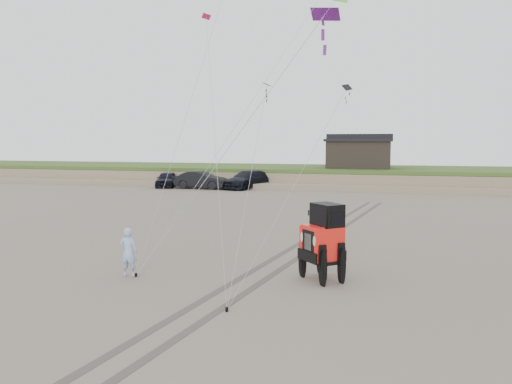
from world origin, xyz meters
TOP-DOWN VIEW (x-y plane):
  - ground at (0.00, 0.00)m, footprint 160.00×160.00m
  - dune_ridge at (0.00, 37.50)m, footprint 160.00×14.25m
  - cabin at (2.00, 37.00)m, footprint 6.40×5.40m
  - truck_a at (-15.52, 30.12)m, footprint 2.86×4.62m
  - truck_b at (-11.73, 29.39)m, footprint 4.94×1.85m
  - truck_c at (-7.63, 30.73)m, footprint 4.27×6.18m
  - jeep at (3.19, 1.88)m, footprint 5.33×5.13m
  - man at (-2.82, 0.67)m, footprint 0.63×0.45m
  - kite_flock at (1.93, 8.11)m, footprint 8.14×4.77m
  - stake_main at (-2.60, 0.72)m, footprint 0.08×0.08m
  - stake_aux at (1.27, -1.64)m, footprint 0.08×0.08m
  - tire_tracks at (2.00, 8.00)m, footprint 5.22×29.74m

SIDE VIEW (x-z plane):
  - ground at x=0.00m, z-range 0.00..0.00m
  - tire_tracks at x=2.00m, z-range 0.00..0.01m
  - stake_main at x=-2.60m, z-range 0.00..0.12m
  - stake_aux at x=1.27m, z-range 0.00..0.12m
  - truck_a at x=-15.52m, z-range 0.00..1.47m
  - man at x=-2.82m, z-range 0.00..1.59m
  - truck_b at x=-11.73m, z-range 0.00..1.61m
  - dune_ridge at x=0.00m, z-range -0.04..1.68m
  - truck_c at x=-7.63m, z-range 0.00..1.66m
  - jeep at x=3.19m, z-range 0.00..1.93m
  - cabin at x=2.00m, z-range 1.56..4.91m
  - kite_flock at x=1.93m, z-range 6.15..14.25m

